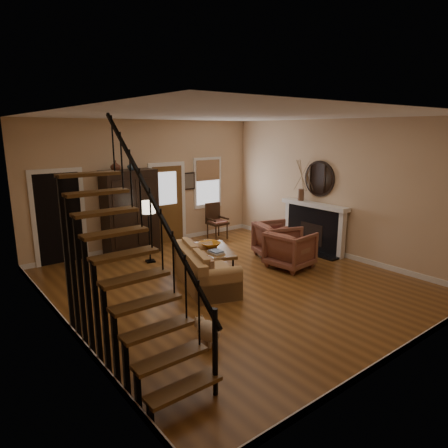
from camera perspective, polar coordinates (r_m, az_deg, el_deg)
room at (r=8.97m, az=-7.98°, el=3.31°), size 7.00×7.33×3.30m
staircase at (r=5.23m, az=-13.53°, el=-2.99°), size 0.94×2.80×3.20m
fireplace at (r=10.46m, az=12.84°, el=0.24°), size 0.33×1.95×2.30m
armoire at (r=10.14m, az=-13.25°, el=1.61°), size 1.30×0.60×2.10m
vase_a at (r=9.75m, az=-15.24°, el=8.03°), size 0.24×0.24×0.25m
vase_b at (r=9.91m, az=-13.09°, el=8.11°), size 0.20×0.20×0.21m
sofa at (r=8.01m, az=-2.70°, el=-6.24°), size 1.41×2.11×0.72m
coffee_table at (r=8.80m, az=-1.71°, el=-5.17°), size 1.23×1.53×0.51m
bowl at (r=8.85m, az=-2.04°, el=-2.95°), size 0.45×0.45×0.11m
books at (r=8.41m, az=-1.17°, el=-3.99°), size 0.24×0.33×0.06m
armchair_left at (r=9.12m, az=9.42°, el=-3.58°), size 1.03×1.01×0.84m
armchair_right at (r=9.77m, az=7.55°, el=-2.30°), size 1.19×1.17×0.87m
floor_lamp at (r=9.43m, az=-10.65°, el=-1.14°), size 0.40×0.40×1.46m
side_chair at (r=11.37m, az=-0.96°, el=0.42°), size 0.54×0.54×1.02m
dog at (r=5.99m, az=-2.24°, el=-15.20°), size 0.29×0.49×0.36m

